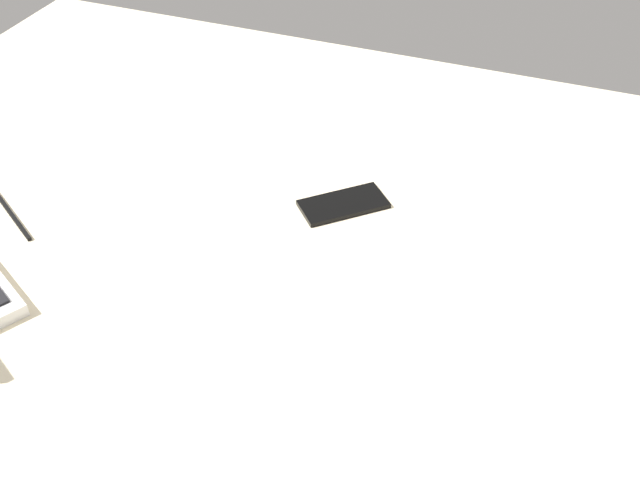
# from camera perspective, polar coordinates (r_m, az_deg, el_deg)

# --- Properties ---
(bed_mattress) EXTENTS (1.80, 1.40, 0.18)m
(bed_mattress) POSITION_cam_1_polar(r_m,az_deg,el_deg) (1.24, -2.59, -4.15)
(bed_mattress) COLOR beige
(bed_mattress) RESTS_ON ground
(cell_phone) EXTENTS (0.15, 0.15, 0.01)m
(cell_phone) POSITION_cam_1_polar(r_m,az_deg,el_deg) (1.27, 1.71, 2.64)
(cell_phone) COLOR black
(cell_phone) RESTS_ON bed_mattress
(charger_cable) EXTENTS (0.15, 0.10, 0.01)m
(charger_cable) POSITION_cam_1_polar(r_m,az_deg,el_deg) (1.35, -21.77, 1.88)
(charger_cable) COLOR black
(charger_cable) RESTS_ON bed_mattress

